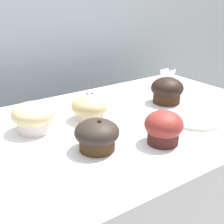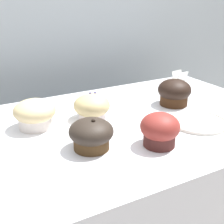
{
  "view_description": "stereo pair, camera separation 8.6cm",
  "coord_description": "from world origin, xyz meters",
  "px_view_note": "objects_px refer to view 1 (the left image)",
  "views": [
    {
      "loc": [
        -0.51,
        -0.67,
        1.28
      ],
      "look_at": [
        -0.05,
        -0.01,
        0.96
      ],
      "focal_mm": 50.0,
      "sensor_mm": 36.0,
      "label": 1
    },
    {
      "loc": [
        -0.44,
        -0.71,
        1.28
      ],
      "look_at": [
        -0.05,
        -0.01,
        0.96
      ],
      "focal_mm": 50.0,
      "sensor_mm": 36.0,
      "label": 2
    }
  ],
  "objects_px": {
    "muffin_back_left": "(90,108)",
    "serving_plate": "(195,118)",
    "muffin_front_center": "(167,90)",
    "muffin_back_right": "(164,127)",
    "muffin_front_right": "(33,117)",
    "muffin_front_left": "(97,135)"
  },
  "relations": [
    {
      "from": "muffin_front_center",
      "to": "muffin_front_left",
      "type": "relative_size",
      "value": 1.01
    },
    {
      "from": "muffin_back_right",
      "to": "serving_plate",
      "type": "relative_size",
      "value": 0.58
    },
    {
      "from": "muffin_front_center",
      "to": "muffin_front_left",
      "type": "distance_m",
      "value": 0.4
    },
    {
      "from": "muffin_back_left",
      "to": "serving_plate",
      "type": "xyz_separation_m",
      "value": [
        0.25,
        -0.18,
        -0.03
      ]
    },
    {
      "from": "muffin_front_center",
      "to": "muffin_back_left",
      "type": "relative_size",
      "value": 1.01
    },
    {
      "from": "muffin_back_left",
      "to": "muffin_front_left",
      "type": "relative_size",
      "value": 1.0
    },
    {
      "from": "muffin_back_right",
      "to": "muffin_front_right",
      "type": "xyz_separation_m",
      "value": [
        -0.24,
        0.25,
        -0.0
      ]
    },
    {
      "from": "muffin_back_left",
      "to": "serving_plate",
      "type": "distance_m",
      "value": 0.31
    },
    {
      "from": "muffin_front_center",
      "to": "muffin_front_left",
      "type": "height_order",
      "value": "muffin_front_center"
    },
    {
      "from": "muffin_back_left",
      "to": "muffin_front_right",
      "type": "height_order",
      "value": "muffin_front_right"
    },
    {
      "from": "muffin_back_left",
      "to": "muffin_front_right",
      "type": "bearing_deg",
      "value": 173.69
    },
    {
      "from": "muffin_front_center",
      "to": "muffin_back_left",
      "type": "distance_m",
      "value": 0.29
    },
    {
      "from": "muffin_front_center",
      "to": "muffin_front_right",
      "type": "xyz_separation_m",
      "value": [
        -0.46,
        0.04,
        -0.0
      ]
    },
    {
      "from": "serving_plate",
      "to": "muffin_front_center",
      "type": "bearing_deg",
      "value": 76.68
    },
    {
      "from": "muffin_front_center",
      "to": "muffin_back_right",
      "type": "relative_size",
      "value": 1.12
    },
    {
      "from": "serving_plate",
      "to": "muffin_back_right",
      "type": "bearing_deg",
      "value": -163.58
    },
    {
      "from": "muffin_back_right",
      "to": "muffin_front_right",
      "type": "bearing_deg",
      "value": 133.12
    },
    {
      "from": "muffin_front_left",
      "to": "muffin_front_right",
      "type": "xyz_separation_m",
      "value": [
        -0.08,
        0.19,
        0.0
      ]
    },
    {
      "from": "muffin_back_right",
      "to": "muffin_front_left",
      "type": "relative_size",
      "value": 0.9
    },
    {
      "from": "muffin_back_left",
      "to": "muffin_front_center",
      "type": "bearing_deg",
      "value": -4.75
    },
    {
      "from": "muffin_front_center",
      "to": "serving_plate",
      "type": "height_order",
      "value": "muffin_front_center"
    },
    {
      "from": "serving_plate",
      "to": "muffin_back_left",
      "type": "bearing_deg",
      "value": 144.3
    }
  ]
}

